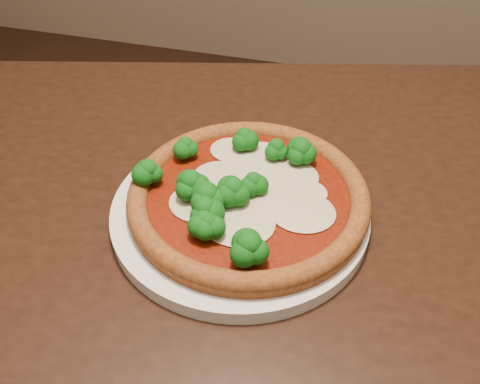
# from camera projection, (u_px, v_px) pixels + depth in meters

# --- Properties ---
(dining_table) EXTENTS (1.34, 1.10, 0.75)m
(dining_table) POSITION_uv_depth(u_px,v_px,m) (240.00, 302.00, 0.66)
(dining_table) COLOR black
(dining_table) RESTS_ON floor
(plate) EXTENTS (0.30, 0.30, 0.02)m
(plate) POSITION_uv_depth(u_px,v_px,m) (240.00, 212.00, 0.62)
(plate) COLOR silver
(plate) RESTS_ON dining_table
(pizza) EXTENTS (0.28, 0.28, 0.06)m
(pizza) POSITION_uv_depth(u_px,v_px,m) (245.00, 194.00, 0.61)
(pizza) COLOR brown
(pizza) RESTS_ON plate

